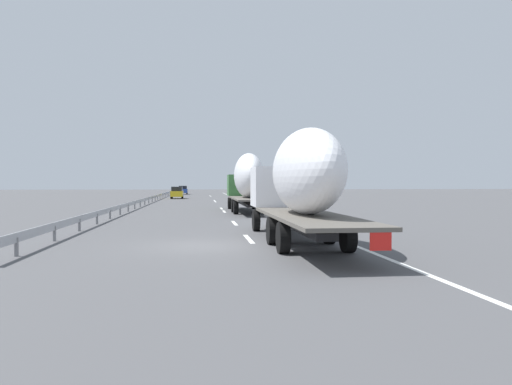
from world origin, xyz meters
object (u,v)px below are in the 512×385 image
object	(u,v)px
car_yellow_coupe	(177,193)
road_sign	(258,183)
truck_trailing	(299,180)
car_blue_sedan	(183,190)
truck_lead	(247,180)

from	to	relation	value
car_yellow_coupe	road_sign	world-z (taller)	road_sign
truck_trailing	car_blue_sedan	bearing A→B (deg)	4.83
truck_lead	road_sign	bearing A→B (deg)	-9.78
truck_lead	car_blue_sedan	size ratio (longest dim) A/B	3.26
truck_trailing	car_yellow_coupe	size ratio (longest dim) A/B	3.34
truck_lead	car_blue_sedan	distance (m)	65.09
truck_lead	road_sign	world-z (taller)	truck_lead
truck_trailing	car_yellow_coupe	world-z (taller)	truck_trailing
truck_lead	truck_trailing	xyz separation A→B (m)	(-20.56, -0.00, -0.17)
car_blue_sedan	car_yellow_coupe	distance (m)	29.01
truck_lead	road_sign	xyz separation A→B (m)	(17.99, -3.10, -0.23)
car_blue_sedan	road_sign	size ratio (longest dim) A/B	1.27
truck_lead	car_yellow_coupe	distance (m)	36.41
truck_trailing	road_sign	distance (m)	38.67
truck_trailing	car_blue_sedan	distance (m)	85.55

